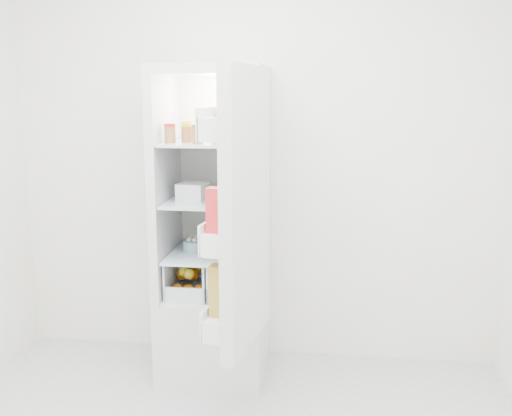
# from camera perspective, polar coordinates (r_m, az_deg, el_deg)

# --- Properties ---
(room_walls) EXTENTS (3.02, 3.02, 2.61)m
(room_walls) POSITION_cam_1_polar(r_m,az_deg,el_deg) (2.00, -5.89, 9.63)
(room_walls) COLOR silver
(room_walls) RESTS_ON ground
(refrigerator) EXTENTS (0.60, 0.60, 1.80)m
(refrigerator) POSITION_cam_1_polar(r_m,az_deg,el_deg) (3.41, -4.06, -5.44)
(refrigerator) COLOR silver
(refrigerator) RESTS_ON ground
(shelf_low) EXTENTS (0.49, 0.53, 0.01)m
(shelf_low) POSITION_cam_1_polar(r_m,az_deg,el_deg) (3.33, -4.29, -4.51)
(shelf_low) COLOR silver
(shelf_low) RESTS_ON refrigerator
(shelf_mid) EXTENTS (0.49, 0.53, 0.02)m
(shelf_mid) POSITION_cam_1_polar(r_m,az_deg,el_deg) (3.26, -4.37, 0.74)
(shelf_mid) COLOR silver
(shelf_mid) RESTS_ON refrigerator
(shelf_top) EXTENTS (0.49, 0.53, 0.02)m
(shelf_top) POSITION_cam_1_polar(r_m,az_deg,el_deg) (3.21, -4.46, 6.54)
(shelf_top) COLOR silver
(shelf_top) RESTS_ON refrigerator
(crisper_left) EXTENTS (0.23, 0.46, 0.22)m
(crisper_left) POSITION_cam_1_polar(r_m,az_deg,el_deg) (3.39, -6.30, -6.53)
(crisper_left) COLOR silver
(crisper_left) RESTS_ON refrigerator
(crisper_right) EXTENTS (0.23, 0.46, 0.22)m
(crisper_right) POSITION_cam_1_polar(r_m,az_deg,el_deg) (3.34, -2.19, -6.74)
(crisper_right) COLOR silver
(crisper_right) RESTS_ON refrigerator
(condiment_jars) EXTENTS (0.46, 0.32, 0.08)m
(condiment_jars) POSITION_cam_1_polar(r_m,az_deg,el_deg) (3.13, -5.19, 7.32)
(condiment_jars) COLOR #B21919
(condiment_jars) RESTS_ON shelf_top
(squeeze_bottle) EXTENTS (0.06, 0.06, 0.17)m
(squeeze_bottle) POSITION_cam_1_polar(r_m,az_deg,el_deg) (3.14, -1.71, 8.16)
(squeeze_bottle) COLOR silver
(squeeze_bottle) RESTS_ON shelf_top
(tub_white) EXTENTS (0.17, 0.17, 0.10)m
(tub_white) POSITION_cam_1_polar(r_m,az_deg,el_deg) (3.23, -6.32, 1.64)
(tub_white) COLOR silver
(tub_white) RESTS_ON shelf_mid
(tin_red) EXTENTS (0.12, 0.12, 0.06)m
(tin_red) POSITION_cam_1_polar(r_m,az_deg,el_deg) (3.11, -2.88, 1.00)
(tin_red) COLOR #C4411D
(tin_red) RESTS_ON shelf_mid
(foil_tray) EXTENTS (0.20, 0.16, 0.04)m
(foil_tray) POSITION_cam_1_polar(r_m,az_deg,el_deg) (3.41, -5.44, 1.71)
(foil_tray) COLOR #B6B7BA
(foil_tray) RESTS_ON shelf_mid
(red_cabbage) EXTENTS (0.17, 0.17, 0.17)m
(red_cabbage) POSITION_cam_1_polar(r_m,az_deg,el_deg) (3.36, -1.63, -2.73)
(red_cabbage) COLOR #4E1D57
(red_cabbage) RESTS_ON shelf_low
(bell_pepper) EXTENTS (0.09, 0.09, 0.09)m
(bell_pepper) POSITION_cam_1_polar(r_m,az_deg,el_deg) (3.22, -4.33, -4.06)
(bell_pepper) COLOR red
(bell_pepper) RESTS_ON shelf_low
(mushroom_bowl) EXTENTS (0.17, 0.17, 0.06)m
(mushroom_bowl) POSITION_cam_1_polar(r_m,az_deg,el_deg) (3.35, -6.19, -3.77)
(mushroom_bowl) COLOR #85B5C6
(mushroom_bowl) RESTS_ON shelf_low
(salad_bag) EXTENTS (0.10, 0.10, 0.10)m
(salad_bag) POSITION_cam_1_polar(r_m,az_deg,el_deg) (3.17, -1.45, -4.24)
(salad_bag) COLOR #B3C896
(salad_bag) RESTS_ON shelf_low
(citrus_pile) EXTENTS (0.20, 0.24, 0.16)m
(citrus_pile) POSITION_cam_1_polar(r_m,az_deg,el_deg) (3.34, -6.72, -7.16)
(citrus_pile) COLOR orange
(citrus_pile) RESTS_ON refrigerator
(veg_pile) EXTENTS (0.16, 0.30, 0.10)m
(veg_pile) POSITION_cam_1_polar(r_m,az_deg,el_deg) (3.36, -2.10, -7.51)
(veg_pile) COLOR #204C19
(veg_pile) RESTS_ON refrigerator
(fridge_door) EXTENTS (0.25, 0.60, 1.30)m
(fridge_door) POSITION_cam_1_polar(r_m,az_deg,el_deg) (2.65, -1.51, -0.75)
(fridge_door) COLOR silver
(fridge_door) RESTS_ON refrigerator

